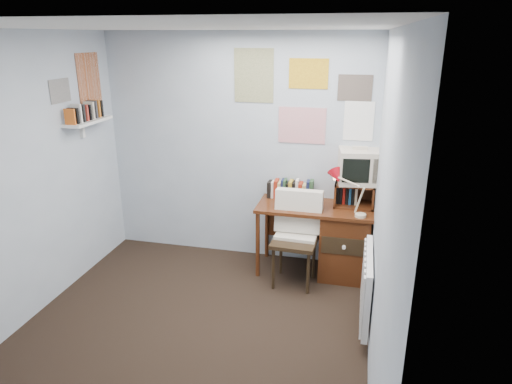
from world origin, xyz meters
The scene contains 15 objects.
ground centered at (0.00, 0.00, 0.00)m, with size 3.50×3.50×0.00m, color black.
back_wall centered at (0.00, 1.75, 1.25)m, with size 3.00×0.02×2.50m, color silver.
left_wall centered at (-1.50, 0.00, 1.25)m, with size 0.02×3.50×2.50m, color silver.
right_wall centered at (1.50, 0.00, 1.25)m, with size 0.02×3.50×2.50m, color silver.
ceiling centered at (0.00, 0.00, 2.50)m, with size 3.00×3.50×0.02m, color white.
desk centered at (1.17, 1.48, 0.41)m, with size 1.20×0.55×0.76m.
desk_chair centered at (0.74, 1.18, 0.47)m, with size 0.48×0.46×0.94m, color black.
desk_lamp centered at (1.37, 1.28, 0.96)m, with size 0.28×0.24×0.39m, color red.
tv_riser centered at (1.29, 1.59, 0.89)m, with size 0.40×0.30×0.25m, color #512712.
crt_tv centered at (1.31, 1.61, 1.20)m, with size 0.40×0.37×0.38m, color beige.
book_row centered at (0.66, 1.66, 0.87)m, with size 0.60×0.14×0.22m, color #512712.
radiator centered at (1.46, 0.55, 0.42)m, with size 0.09×0.80×0.60m, color white.
wall_shelf centered at (-1.40, 1.10, 1.62)m, with size 0.20×0.62×0.24m, color white.
posters_back centered at (0.70, 1.74, 1.85)m, with size 1.20×0.01×0.90m, color white.
posters_left centered at (-1.49, 1.10, 2.00)m, with size 0.01×0.70×0.60m, color white.
Camera 1 is at (1.32, -3.00, 2.45)m, focal length 32.00 mm.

